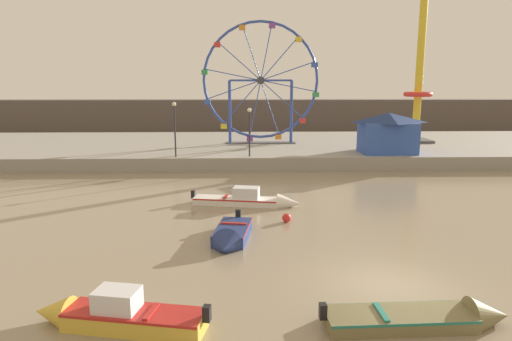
# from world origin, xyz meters

# --- Properties ---
(ground_plane) EXTENTS (240.00, 240.00, 0.00)m
(ground_plane) POSITION_xyz_m (0.00, 0.00, 0.00)
(ground_plane) COLOR gray
(quay_promenade) EXTENTS (110.00, 18.22, 1.07)m
(quay_promenade) POSITION_xyz_m (0.00, 28.83, 0.53)
(quay_promenade) COLOR gray
(quay_promenade) RESTS_ON ground_plane
(distant_town_skyline) EXTENTS (140.00, 3.00, 4.40)m
(distant_town_skyline) POSITION_xyz_m (0.00, 46.31, 2.20)
(distant_town_skyline) COLOR #564C47
(distant_town_skyline) RESTS_ON ground_plane
(motorboat_mustard_yellow) EXTENTS (5.25, 2.01, 1.39)m
(motorboat_mustard_yellow) POSITION_xyz_m (-8.63, -2.38, 0.37)
(motorboat_mustard_yellow) COLOR gold
(motorboat_mustard_yellow) RESTS_ON ground_plane
(motorboat_white_red_stripe) EXTENTS (6.22, 2.11, 1.34)m
(motorboat_white_red_stripe) POSITION_xyz_m (-4.37, 10.27, 0.30)
(motorboat_white_red_stripe) COLOR silver
(motorboat_white_red_stripe) RESTS_ON ground_plane
(motorboat_olive_wood) EXTENTS (5.51, 1.39, 1.17)m
(motorboat_olive_wood) POSITION_xyz_m (0.44, -2.55, 0.23)
(motorboat_olive_wood) COLOR olive
(motorboat_olive_wood) RESTS_ON ground_plane
(motorboat_navy_blue) EXTENTS (1.87, 3.92, 1.29)m
(motorboat_navy_blue) POSITION_xyz_m (-5.48, 4.32, 0.28)
(motorboat_navy_blue) COLOR navy
(motorboat_navy_blue) RESTS_ON ground_plane
(ferris_wheel_blue_frame) EXTENTS (10.75, 1.20, 11.11)m
(ferris_wheel_blue_frame) POSITION_xyz_m (-3.25, 28.14, 6.65)
(ferris_wheel_blue_frame) COLOR #334CA8
(ferris_wheel_blue_frame) RESTS_ON quay_promenade
(drop_tower_yellow_tower) EXTENTS (2.80, 2.80, 13.92)m
(drop_tower_yellow_tower) POSITION_xyz_m (11.60, 28.68, 6.54)
(drop_tower_yellow_tower) COLOR gold
(drop_tower_yellow_tower) RESTS_ON quay_promenade
(carnival_booth_blue_tent) EXTENTS (4.77, 3.22, 3.26)m
(carnival_booth_blue_tent) POSITION_xyz_m (6.75, 21.89, 2.76)
(carnival_booth_blue_tent) COLOR #3356B7
(carnival_booth_blue_tent) RESTS_ON quay_promenade
(promenade_lamp_near) EXTENTS (0.32, 0.32, 3.73)m
(promenade_lamp_near) POSITION_xyz_m (-4.40, 20.58, 3.53)
(promenade_lamp_near) COLOR #2D2D33
(promenade_lamp_near) RESTS_ON quay_promenade
(promenade_lamp_far) EXTENTS (0.32, 0.32, 4.20)m
(promenade_lamp_far) POSITION_xyz_m (-10.07, 20.39, 3.79)
(promenade_lamp_far) COLOR #2D2D33
(promenade_lamp_far) RESTS_ON quay_promenade
(mooring_buoy_orange) EXTENTS (0.44, 0.44, 0.44)m
(mooring_buoy_orange) POSITION_xyz_m (-2.79, 7.15, 0.22)
(mooring_buoy_orange) COLOR red
(mooring_buoy_orange) RESTS_ON ground_plane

